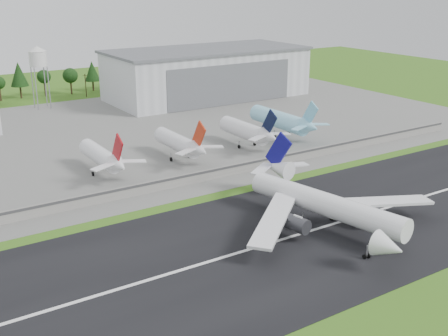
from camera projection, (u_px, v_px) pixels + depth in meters
ground at (303, 259)px, 124.21m from camera, size 600.00×600.00×0.00m
runway at (275, 242)px, 132.16m from camera, size 320.00×60.00×0.10m
runway_centerline at (275, 241)px, 132.14m from camera, size 220.00×1.00×0.02m
apron at (103, 137)px, 219.77m from camera, size 320.00×150.00×0.10m
blast_fence at (183, 180)px, 167.43m from camera, size 240.00×0.61×3.50m
hangar_east at (207, 73)px, 290.03m from camera, size 102.00×47.00×25.20m
water_tower at (38, 57)px, 261.14m from camera, size 8.40×8.40×29.40m
utility_poles at (45, 102)px, 283.50m from camera, size 230.00×3.00×12.00m
treeline at (36, 97)px, 295.45m from camera, size 320.00×16.00×22.00m
main_airliner at (326, 210)px, 138.07m from camera, size 56.17×58.96×18.17m
parked_jet_red_a at (104, 157)px, 174.98m from camera, size 7.36×31.29×16.51m
parked_jet_red_b at (182, 144)px, 189.14m from camera, size 7.36×31.29×16.62m
parked_jet_navy at (249, 131)px, 203.43m from camera, size 7.36×31.29×16.88m
parked_jet_skyblue at (284, 121)px, 217.73m from camera, size 7.36×37.29×17.14m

